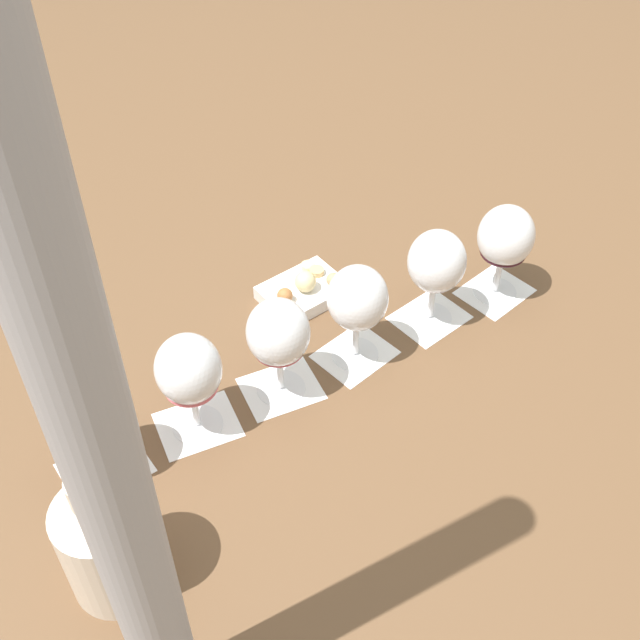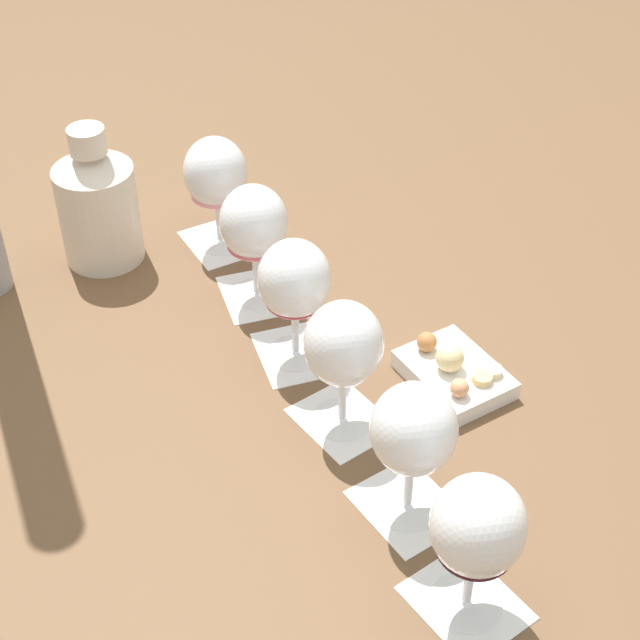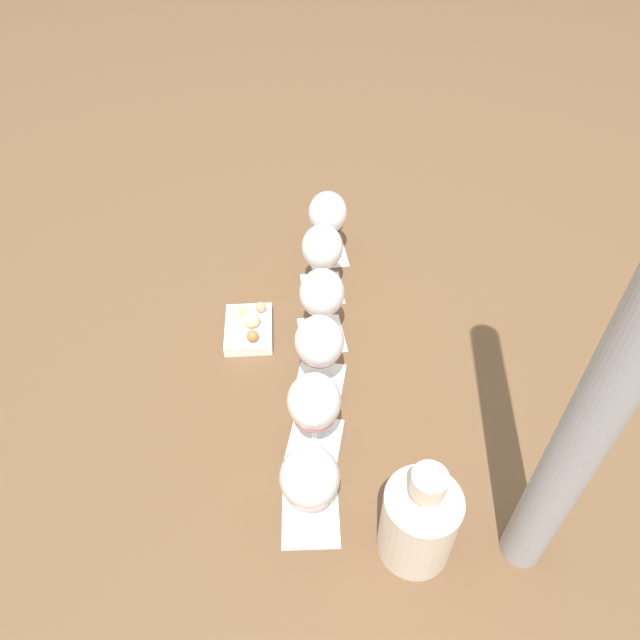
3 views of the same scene
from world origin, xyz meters
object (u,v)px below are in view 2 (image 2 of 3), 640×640
(wine_glass_3, at_px, (343,349))
(wine_glass_4, at_px, (413,435))
(wine_glass_2, at_px, (294,285))
(wine_glass_5, at_px, (477,531))
(wine_glass_1, at_px, (254,227))
(ceramic_vase, at_px, (98,203))
(wine_glass_0, at_px, (216,177))
(snack_dish, at_px, (454,372))

(wine_glass_3, distance_m, wine_glass_4, 0.15)
(wine_glass_2, bearing_deg, wine_glass_3, 52.23)
(wine_glass_3, bearing_deg, wine_glass_5, 51.50)
(wine_glass_1, xyz_separation_m, wine_glass_4, (0.26, 0.33, -0.00))
(wine_glass_5, distance_m, ceramic_vase, 0.75)
(wine_glass_2, relative_size, wine_glass_5, 1.00)
(wine_glass_1, distance_m, ceramic_vase, 0.25)
(wine_glass_0, relative_size, wine_glass_3, 1.00)
(wine_glass_1, height_order, ceramic_vase, ceramic_vase)
(wine_glass_4, distance_m, ceramic_vase, 0.63)
(wine_glass_1, xyz_separation_m, wine_glass_3, (0.17, 0.21, -0.00))
(ceramic_vase, bearing_deg, wine_glass_4, 67.47)
(wine_glass_2, xyz_separation_m, ceramic_vase, (-0.07, -0.35, -0.02))
(wine_glass_0, distance_m, wine_glass_2, 0.28)
(wine_glass_5, bearing_deg, wine_glass_2, -128.27)
(wine_glass_0, distance_m, snack_dish, 0.45)
(wine_glass_5, bearing_deg, wine_glass_4, -131.28)
(wine_glass_1, height_order, wine_glass_4, same)
(wine_glass_4, distance_m, snack_dish, 0.23)
(wine_glass_4, relative_size, snack_dish, 1.03)
(wine_glass_1, relative_size, snack_dish, 1.03)
(wine_glass_3, distance_m, ceramic_vase, 0.48)
(wine_glass_5, bearing_deg, wine_glass_3, -128.50)
(wine_glass_2, distance_m, wine_glass_5, 0.42)
(wine_glass_2, xyz_separation_m, wine_glass_3, (0.08, 0.11, -0.00))
(wine_glass_2, bearing_deg, snack_dish, 101.43)
(wine_glass_2, xyz_separation_m, snack_dish, (-0.04, 0.20, -0.10))
(wine_glass_3, bearing_deg, wine_glass_0, -128.28)
(wine_glass_1, distance_m, snack_dish, 0.33)
(ceramic_vase, relative_size, snack_dish, 1.25)
(wine_glass_4, distance_m, wine_glass_5, 0.13)
(wine_glass_3, bearing_deg, ceramic_vase, -108.35)
(wine_glass_0, bearing_deg, wine_glass_3, 51.72)
(snack_dish, bearing_deg, wine_glass_4, 7.07)
(wine_glass_0, distance_m, wine_glass_1, 0.14)
(wine_glass_2, height_order, ceramic_vase, ceramic_vase)
(wine_glass_2, bearing_deg, wine_glass_0, -128.52)
(wine_glass_0, bearing_deg, wine_glass_1, 52.18)
(wine_glass_1, relative_size, ceramic_vase, 0.82)
(wine_glass_2, distance_m, wine_glass_4, 0.28)
(wine_glass_0, xyz_separation_m, ceramic_vase, (0.10, -0.13, -0.02))
(wine_glass_4, xyz_separation_m, wine_glass_5, (0.09, 0.10, 0.00))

